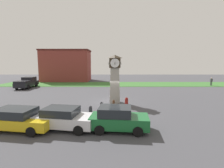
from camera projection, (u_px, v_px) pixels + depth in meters
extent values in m
plane|color=#424247|center=(110.00, 102.00, 19.92)|extent=(85.02, 85.02, 0.00)
cube|color=#9D988E|center=(114.00, 99.00, 19.46)|extent=(1.10, 1.10, 0.78)
cube|color=#A09B91|center=(115.00, 92.00, 19.36)|extent=(1.06, 1.06, 0.78)
cube|color=#9F9A90|center=(115.00, 85.00, 19.26)|extent=(1.02, 1.02, 0.78)
cube|color=#A09B91|center=(115.00, 78.00, 19.17)|extent=(0.97, 0.97, 0.78)
cube|color=#A09B91|center=(115.00, 71.00, 19.07)|extent=(0.93, 0.93, 0.78)
cube|color=#2D2316|center=(115.00, 63.00, 18.95)|extent=(1.16, 1.16, 1.05)
cylinder|color=white|center=(114.00, 63.00, 19.55)|extent=(0.95, 0.04, 0.95)
cube|color=black|center=(114.00, 63.00, 19.58)|extent=(0.06, 0.21, 0.12)
cube|color=black|center=(114.00, 63.00, 19.58)|extent=(0.04, 0.13, 0.36)
cylinder|color=white|center=(115.00, 63.00, 18.35)|extent=(0.95, 0.04, 0.95)
cube|color=black|center=(115.00, 63.00, 18.32)|extent=(0.06, 0.22, 0.10)
cube|color=black|center=(115.00, 63.00, 18.32)|extent=(0.04, 0.24, 0.32)
cylinder|color=white|center=(120.00, 63.00, 18.95)|extent=(0.04, 0.95, 0.95)
cube|color=black|center=(120.00, 63.00, 18.95)|extent=(0.12, 0.06, 0.21)
cube|color=black|center=(120.00, 63.00, 18.95)|extent=(0.22, 0.04, 0.33)
cylinder|color=white|center=(109.00, 63.00, 18.95)|extent=(0.04, 0.95, 0.95)
cube|color=black|center=(109.00, 63.00, 18.95)|extent=(0.22, 0.06, 0.05)
cube|color=black|center=(109.00, 63.00, 18.95)|extent=(0.12, 0.04, 0.36)
pyramid|color=#2D2316|center=(115.00, 56.00, 18.86)|extent=(1.22, 1.22, 0.35)
cylinder|color=#333338|center=(90.00, 112.00, 14.67)|extent=(0.29, 0.29, 0.72)
sphere|color=#333338|center=(90.00, 107.00, 14.62)|extent=(0.26, 0.26, 0.26)
cylinder|color=#333338|center=(101.00, 108.00, 15.54)|extent=(0.25, 0.25, 0.87)
sphere|color=#333338|center=(101.00, 103.00, 15.48)|extent=(0.22, 0.22, 0.22)
cylinder|color=brown|center=(113.00, 106.00, 16.19)|extent=(0.22, 0.22, 0.92)
sphere|color=brown|center=(113.00, 101.00, 16.12)|extent=(0.19, 0.19, 0.19)
cylinder|color=maroon|center=(126.00, 104.00, 17.27)|extent=(0.32, 0.32, 0.86)
sphere|color=maroon|center=(126.00, 99.00, 17.21)|extent=(0.29, 0.29, 0.29)
cube|color=gold|center=(20.00, 121.00, 11.68)|extent=(4.79, 2.63, 0.64)
cube|color=#1E2328|center=(15.00, 112.00, 11.66)|extent=(2.75, 2.15, 0.55)
cylinder|color=black|center=(47.00, 122.00, 12.40)|extent=(0.67, 0.32, 0.64)
cylinder|color=black|center=(31.00, 132.00, 10.60)|extent=(0.67, 0.32, 0.64)
cylinder|color=black|center=(11.00, 120.00, 12.84)|extent=(0.67, 0.32, 0.64)
cube|color=silver|center=(65.00, 120.00, 11.85)|extent=(4.29, 2.50, 0.69)
cube|color=#1E2328|center=(61.00, 111.00, 11.83)|extent=(2.47, 2.06, 0.52)
cylinder|color=black|center=(87.00, 121.00, 12.56)|extent=(0.67, 0.32, 0.64)
cylinder|color=black|center=(78.00, 130.00, 10.82)|extent=(0.67, 0.32, 0.64)
cylinder|color=black|center=(54.00, 119.00, 12.96)|extent=(0.67, 0.32, 0.64)
cylinder|color=black|center=(41.00, 128.00, 11.22)|extent=(0.67, 0.32, 0.64)
cube|color=#19602D|center=(119.00, 121.00, 11.57)|extent=(3.98, 2.18, 0.74)
cube|color=#1E2328|center=(115.00, 111.00, 11.51)|extent=(2.25, 1.88, 0.60)
cylinder|color=black|center=(136.00, 122.00, 12.36)|extent=(0.66, 0.28, 0.64)
cylinder|color=black|center=(138.00, 132.00, 10.64)|extent=(0.66, 0.28, 0.64)
cylinder|color=black|center=(103.00, 121.00, 12.58)|extent=(0.66, 0.28, 0.64)
cylinder|color=black|center=(99.00, 130.00, 10.86)|extent=(0.66, 0.28, 0.64)
cube|color=black|center=(27.00, 84.00, 30.37)|extent=(2.09, 5.40, 0.70)
cube|color=black|center=(29.00, 79.00, 31.21)|extent=(1.94, 1.91, 0.80)
cube|color=black|center=(23.00, 82.00, 29.24)|extent=(2.05, 2.98, 0.36)
cylinder|color=black|center=(26.00, 84.00, 31.99)|extent=(0.29, 0.80, 0.80)
cylinder|color=black|center=(36.00, 84.00, 32.02)|extent=(0.29, 0.80, 0.80)
cylinder|color=black|center=(16.00, 87.00, 28.80)|extent=(0.29, 0.80, 0.80)
cylinder|color=black|center=(28.00, 87.00, 28.83)|extent=(0.29, 0.80, 0.80)
cylinder|color=#3F3F47|center=(211.00, 84.00, 33.28)|extent=(0.14, 0.14, 0.77)
cylinder|color=#3F3F47|center=(210.00, 84.00, 33.25)|extent=(0.14, 0.14, 0.77)
cube|color=#3F3F47|center=(211.00, 80.00, 33.18)|extent=(0.43, 0.29, 0.58)
sphere|color=beige|center=(211.00, 78.00, 33.13)|extent=(0.21, 0.21, 0.21)
cube|color=maroon|center=(66.00, 66.00, 41.47)|extent=(10.76, 6.87, 7.01)
cube|color=#4F1E1B|center=(66.00, 50.00, 41.01)|extent=(11.08, 7.08, 0.30)
cube|color=#386B2D|center=(127.00, 84.00, 35.38)|extent=(51.01, 7.37, 0.04)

